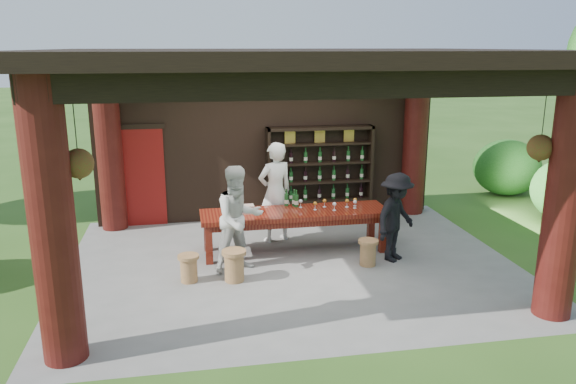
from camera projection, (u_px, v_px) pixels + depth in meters
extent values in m
plane|color=#2D5119|center=(292.00, 264.00, 9.43)|extent=(90.00, 90.00, 0.00)
cube|color=slate|center=(292.00, 267.00, 9.44)|extent=(7.40, 5.90, 0.10)
cube|color=black|center=(268.00, 141.00, 11.63)|extent=(7.00, 0.18, 3.30)
cube|color=maroon|center=(141.00, 177.00, 11.25)|extent=(0.95, 0.06, 2.00)
cylinder|color=#380C0A|center=(52.00, 224.00, 6.18)|extent=(0.50, 0.50, 3.30)
cylinder|color=#380C0A|center=(565.00, 197.00, 7.26)|extent=(0.50, 0.50, 3.30)
cylinder|color=#380C0A|center=(109.00, 147.00, 10.90)|extent=(0.50, 0.50, 3.30)
cylinder|color=#380C0A|center=(415.00, 138.00, 11.98)|extent=(0.50, 0.50, 3.30)
cube|color=black|center=(332.00, 83.00, 6.34)|extent=(6.70, 0.35, 0.35)
cube|color=black|center=(78.00, 75.00, 8.09)|extent=(0.30, 5.20, 0.30)
cube|color=black|center=(482.00, 71.00, 9.17)|extent=(0.30, 5.20, 0.30)
cube|color=black|center=(293.00, 56.00, 8.57)|extent=(7.50, 6.00, 0.20)
cylinder|color=black|center=(76.00, 133.00, 6.18)|extent=(0.01, 0.01, 0.75)
cone|color=black|center=(79.00, 173.00, 6.29)|extent=(0.32, 0.32, 0.18)
sphere|color=#1E5919|center=(79.00, 163.00, 6.27)|extent=(0.34, 0.34, 0.34)
cylinder|color=black|center=(544.00, 121.00, 7.16)|extent=(0.01, 0.01, 0.75)
cone|color=black|center=(540.00, 156.00, 7.27)|extent=(0.32, 0.32, 0.18)
sphere|color=#1E5919|center=(540.00, 148.00, 7.24)|extent=(0.34, 0.34, 0.34)
cube|color=#54120C|center=(295.00, 213.00, 9.84)|extent=(3.29, 0.86, 0.08)
cube|color=#54120C|center=(295.00, 218.00, 9.87)|extent=(3.09, 0.71, 0.12)
cube|color=#54120C|center=(209.00, 245.00, 9.36)|extent=(0.12, 0.12, 0.67)
cube|color=#54120C|center=(383.00, 234.00, 9.90)|extent=(0.12, 0.12, 0.67)
cube|color=#54120C|center=(207.00, 233.00, 9.98)|extent=(0.12, 0.12, 0.67)
cube|color=#54120C|center=(371.00, 223.00, 10.52)|extent=(0.12, 0.12, 0.67)
cylinder|color=olive|center=(234.00, 267.00, 8.70)|extent=(0.30, 0.30, 0.44)
cylinder|color=olive|center=(234.00, 252.00, 8.64)|extent=(0.38, 0.38, 0.06)
cylinder|color=olive|center=(368.00, 254.00, 9.34)|extent=(0.26, 0.26, 0.39)
cylinder|color=olive|center=(368.00, 242.00, 9.28)|extent=(0.34, 0.34, 0.05)
cylinder|color=olive|center=(189.00, 270.00, 8.68)|extent=(0.26, 0.26, 0.38)
cylinder|color=olive|center=(188.00, 257.00, 8.63)|extent=(0.33, 0.33, 0.05)
imported|color=white|center=(275.00, 192.00, 10.36)|extent=(0.79, 0.65, 1.87)
imported|color=beige|center=(239.00, 219.00, 8.98)|extent=(1.02, 0.91, 1.73)
imported|color=black|center=(396.00, 217.00, 9.43)|extent=(1.12, 1.06, 1.52)
cube|color=#BF6672|center=(246.00, 209.00, 9.69)|extent=(0.26, 0.18, 0.14)
ellipsoid|color=#194C14|center=(571.00, 195.00, 11.51)|extent=(1.60, 1.60, 1.36)
ellipsoid|color=#194C14|center=(506.00, 171.00, 13.71)|extent=(1.60, 1.60, 1.36)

